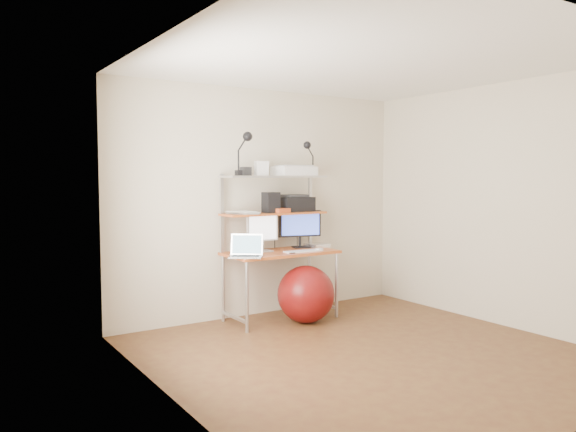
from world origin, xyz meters
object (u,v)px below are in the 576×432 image
monitor_silver (263,230)px  monitor_black (300,226)px  laptop (246,252)px  printer (295,204)px  exercise_ball (306,294)px

monitor_silver → monitor_black: monitor_black is taller
laptop → printer: (0.80, 0.33, 0.45)m
monitor_black → printer: (-0.06, 0.02, 0.25)m
exercise_ball → printer: bearing=71.6°
monitor_silver → exercise_ball: (0.32, -0.35, -0.67)m
printer → exercise_ball: printer is taller
monitor_silver → exercise_ball: size_ratio=0.71×
monitor_black → exercise_ball: 0.83m
laptop → monitor_black: bearing=56.4°
monitor_black → exercise_ball: size_ratio=0.82×
monitor_silver → monitor_black: (0.53, 0.07, 0.02)m
exercise_ball → monitor_black: bearing=63.6°
printer → exercise_ball: size_ratio=0.67×
monitor_silver → exercise_ball: monitor_silver is taller
monitor_silver → printer: 0.55m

